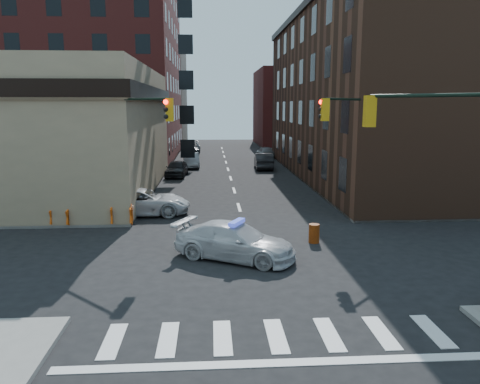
{
  "coord_description": "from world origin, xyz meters",
  "views": [
    {
      "loc": [
        -1.78,
        -18.81,
        6.34
      ],
      "look_at": [
        -0.35,
        3.49,
        2.2
      ],
      "focal_mm": 35.0,
      "sensor_mm": 36.0,
      "label": 1
    }
  ],
  "objects": [
    {
      "name": "ground",
      "position": [
        0.0,
        0.0,
        0.0
      ],
      "size": [
        140.0,
        140.0,
        0.0
      ],
      "primitive_type": "plane",
      "color": "black",
      "rests_on": "ground"
    },
    {
      "name": "sidewalk_nw",
      "position": [
        -23.0,
        32.75,
        0.07
      ],
      "size": [
        34.0,
        54.5,
        0.15
      ],
      "primitive_type": "cube",
      "color": "gray",
      "rests_on": "ground"
    },
    {
      "name": "sidewalk_ne",
      "position": [
        23.0,
        32.75,
        0.07
      ],
      "size": [
        34.0,
        54.5,
        0.15
      ],
      "primitive_type": "cube",
      "color": "gray",
      "rests_on": "ground"
    },
    {
      "name": "bank_building",
      "position": [
        -17.0,
        16.5,
        4.5
      ],
      "size": [
        22.0,
        22.0,
        9.0
      ],
      "primitive_type": "cube",
      "color": "#9A8665",
      "rests_on": "ground"
    },
    {
      "name": "apartment_block",
      "position": [
        -18.5,
        40.0,
        12.0
      ],
      "size": [
        25.0,
        25.0,
        24.0
      ],
      "primitive_type": "cube",
      "color": "maroon",
      "rests_on": "ground"
    },
    {
      "name": "commercial_row_ne",
      "position": [
        13.0,
        22.5,
        7.0
      ],
      "size": [
        14.0,
        34.0,
        14.0
      ],
      "primitive_type": "cube",
      "color": "#4D2E1F",
      "rests_on": "ground"
    },
    {
      "name": "filler_nw",
      "position": [
        -16.0,
        62.0,
        8.0
      ],
      "size": [
        20.0,
        18.0,
        16.0
      ],
      "primitive_type": "cube",
      "color": "brown",
      "rests_on": "ground"
    },
    {
      "name": "filler_ne",
      "position": [
        14.0,
        58.0,
        6.0
      ],
      "size": [
        16.0,
        16.0,
        12.0
      ],
      "primitive_type": "cube",
      "color": "maroon",
      "rests_on": "ground"
    },
    {
      "name": "signal_pole_se",
      "position": [
        6.04,
        -5.52,
        4.61
      ],
      "size": [
        5.4,
        5.27,
        8.0
      ],
      "rotation": [
        0.0,
        0.0,
        2.36
      ],
      "color": "black",
      "rests_on": "sidewalk_se"
    },
    {
      "name": "signal_pole_nw",
      "position": [
        -5.85,
        5.34,
        4.34
      ],
      "size": [
        3.58,
        3.67,
        8.0
      ],
      "rotation": [
        0.0,
        0.0,
        -0.79
      ],
      "color": "black",
      "rests_on": "sidewalk_nw"
    },
    {
      "name": "signal_pole_ne",
      "position": [
        5.84,
        5.35,
        4.34
      ],
      "size": [
        3.67,
        3.58,
        8.0
      ],
      "rotation": [
        0.0,
        0.0,
        -2.36
      ],
      "color": "black",
      "rests_on": "sidewalk_ne"
    },
    {
      "name": "tree_ne_near",
      "position": [
        7.5,
        26.0,
        3.49
      ],
      "size": [
        3.0,
        3.0,
        4.85
      ],
      "color": "black",
      "rests_on": "sidewalk_ne"
    },
    {
      "name": "tree_ne_far",
      "position": [
        7.5,
        34.0,
        3.49
      ],
      "size": [
        3.0,
        3.0,
        4.85
      ],
      "color": "black",
      "rests_on": "sidewalk_ne"
    },
    {
      "name": "police_car",
      "position": [
        -0.79,
        0.0,
        0.75
      ],
      "size": [
        5.58,
        4.25,
        1.51
      ],
      "primitive_type": "imported",
      "rotation": [
        0.0,
        0.0,
        1.1
      ],
      "color": "silver",
      "rests_on": "ground"
    },
    {
      "name": "pickup",
      "position": [
        -5.79,
        8.38,
        0.77
      ],
      "size": [
        5.61,
        2.68,
        1.54
      ],
      "primitive_type": "imported",
      "rotation": [
        0.0,
        0.0,
        1.59
      ],
      "color": "silver",
      "rests_on": "ground"
    },
    {
      "name": "parked_car_wnear",
      "position": [
        -4.83,
        23.41,
        0.74
      ],
      "size": [
        2.09,
        4.47,
        1.48
      ],
      "primitive_type": "imported",
      "rotation": [
        0.0,
        0.0,
        -0.08
      ],
      "color": "black",
      "rests_on": "ground"
    },
    {
      "name": "parked_car_wfar",
      "position": [
        -3.77,
        29.82,
        0.75
      ],
      "size": [
        1.92,
        4.65,
        1.5
      ],
      "primitive_type": "imported",
      "rotation": [
        0.0,
        0.0,
        0.07
      ],
      "color": "#9C9FA5",
      "rests_on": "ground"
    },
    {
      "name": "parked_car_wdeep",
      "position": [
        -4.23,
        42.74,
        0.8
      ],
      "size": [
        2.32,
        5.53,
        1.6
      ],
      "primitive_type": "imported",
      "rotation": [
        0.0,
        0.0,
        -0.01
      ],
      "color": "black",
      "rests_on": "ground"
    },
    {
      "name": "parked_car_enear",
      "position": [
        3.62,
        28.09,
        0.8
      ],
      "size": [
        1.88,
        4.94,
        1.61
      ],
      "primitive_type": "imported",
      "rotation": [
        0.0,
        0.0,
        3.11
      ],
      "color": "black",
      "rests_on": "ground"
    },
    {
      "name": "parked_car_efar",
      "position": [
        4.97,
        38.22,
        0.72
      ],
      "size": [
        1.98,
        4.35,
        1.45
      ],
      "primitive_type": "imported",
      "rotation": [
        0.0,
        0.0,
        3.21
      ],
      "color": "gray",
      "rests_on": "ground"
    },
    {
      "name": "pedestrian_a",
      "position": [
        -10.81,
        9.09,
        1.11
      ],
      "size": [
        0.79,
        0.61,
        1.91
      ],
      "primitive_type": "imported",
      "rotation": [
        0.0,
        0.0,
        -0.24
      ],
      "color": "black",
      "rests_on": "sidewalk_nw"
    },
    {
      "name": "pedestrian_b",
      "position": [
        -10.53,
        6.34,
        1.03
      ],
      "size": [
        1.06,
        0.97,
        1.76
      ],
      "primitive_type": "imported",
      "rotation": [
        0.0,
        0.0,
        0.45
      ],
      "color": "black",
      "rests_on": "sidewalk_nw"
    },
    {
      "name": "pedestrian_c",
      "position": [
        -13.0,
        7.11,
        0.96
      ],
      "size": [
        1.02,
        0.62,
        1.63
      ],
      "primitive_type": "imported",
      "rotation": [
        0.0,
        0.0,
        0.25
      ],
      "color": "black",
      "rests_on": "sidewalk_nw"
    },
    {
      "name": "barrel_road",
      "position": [
        3.04,
        2.09,
        0.44
      ],
      "size": [
        0.56,
        0.56,
        0.89
      ],
      "primitive_type": "cylinder",
      "rotation": [
        0.0,
        0.0,
        0.13
      ],
      "color": "#DF530A",
      "rests_on": "ground"
    },
    {
      "name": "barrel_bank",
      "position": [
        -5.5,
        8.77,
        0.49
      ],
      "size": [
        0.73,
        0.73,
        0.98
      ],
      "primitive_type": "cylinder",
      "rotation": [
        0.0,
        0.0,
        -0.43
      ],
      "color": "orange",
      "rests_on": "ground"
    },
    {
      "name": "barricade_nw_a",
      "position": [
        -6.5,
        5.7,
        0.64
      ],
      "size": [
        1.33,
        0.7,
        0.98
      ],
      "primitive_type": null,
      "rotation": [
        0.0,
        0.0,
        0.04
      ],
      "color": "#F15B0B",
      "rests_on": "sidewalk_nw"
    },
    {
      "name": "barricade_nw_b",
      "position": [
        -9.65,
        5.7,
        0.59
      ],
      "size": [
        1.24,
        0.74,
        0.88
      ],
      "primitive_type": null,
      "rotation": [
        0.0,
        0.0,
        -0.13
      ],
      "color": "#D14E09",
      "rests_on": "sidewalk_nw"
    }
  ]
}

